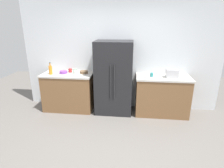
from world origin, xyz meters
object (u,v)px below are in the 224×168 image
object	(u,v)px
bowl_a	(63,72)
bowl_b	(84,72)
refrigerator	(114,78)
toaster	(172,74)
bottle_a	(51,70)
cup_a	(70,70)
cup_c	(75,72)
cup_d	(152,75)
cup_b	(75,71)

from	to	relation	value
bowl_a	bowl_b	world-z (taller)	same
refrigerator	toaster	size ratio (longest dim) A/B	6.57
toaster	bottle_a	xyz separation A→B (m)	(-2.81, -0.04, 0.01)
refrigerator	bottle_a	distance (m)	1.51
toaster	cup_a	size ratio (longest dim) A/B	2.79
bottle_a	cup_c	size ratio (longest dim) A/B	2.71
toaster	cup_d	distance (m)	0.44
cup_c	bowl_b	size ratio (longest dim) A/B	0.55
cup_a	cup_c	distance (m)	0.27
cup_a	cup_c	world-z (taller)	cup_c
toaster	bowl_b	xyz separation A→B (m)	(-2.05, 0.15, -0.07)
toaster	bowl_b	world-z (taller)	toaster
cup_b	bowl_b	bearing A→B (deg)	-1.21
bottle_a	cup_c	bearing A→B (deg)	4.98
bowl_a	refrigerator	bearing A→B (deg)	-1.28
refrigerator	bowl_b	size ratio (longest dim) A/B	8.88
refrigerator	cup_d	xyz separation A→B (m)	(0.87, -0.02, 0.11)
bowl_b	bowl_a	bearing A→B (deg)	-172.54
toaster	cup_d	world-z (taller)	toaster
cup_b	toaster	bearing A→B (deg)	-3.87
bottle_a	cup_c	world-z (taller)	bottle_a
cup_a	bowl_a	distance (m)	0.18
cup_b	cup_d	xyz separation A→B (m)	(1.83, -0.11, 0.00)
toaster	cup_b	size ratio (longest dim) A/B	3.05
bottle_a	cup_b	size ratio (longest dim) A/B	3.36
toaster	bowl_a	bearing A→B (deg)	178.10
cup_a	cup_c	bearing A→B (deg)	-44.99
cup_a	cup_d	bearing A→B (deg)	-4.72
refrigerator	bottle_a	world-z (taller)	refrigerator
cup_d	bowl_b	xyz separation A→B (m)	(-1.61, 0.11, -0.01)
cup_c	cup_d	size ratio (longest dim) A/B	1.23
cup_b	bowl_a	world-z (taller)	cup_b
bowl_b	cup_d	bearing A→B (deg)	-3.85
bottle_a	cup_b	bearing A→B (deg)	19.74
bottle_a	bowl_b	size ratio (longest dim) A/B	1.48
toaster	bowl_b	bearing A→B (deg)	175.85
cup_b	bowl_a	size ratio (longest dim) A/B	0.46
cup_d	bowl_b	size ratio (longest dim) A/B	0.45
cup_b	cup_d	distance (m)	1.83
cup_d	bottle_a	bearing A→B (deg)	-178.07
toaster	cup_a	xyz separation A→B (m)	(-2.41, 0.20, -0.05)
refrigerator	cup_c	xyz separation A→B (m)	(-0.91, -0.05, 0.12)
cup_a	cup_b	distance (m)	0.15
cup_d	cup_b	bearing A→B (deg)	176.46
cup_c	bowl_b	xyz separation A→B (m)	(0.17, 0.14, -0.02)
cup_b	cup_c	size ratio (longest dim) A/B	0.81
toaster	bottle_a	size ratio (longest dim) A/B	0.91
refrigerator	bottle_a	bearing A→B (deg)	-176.32
cup_b	bowl_b	xyz separation A→B (m)	(0.22, -0.00, -0.01)
refrigerator	cup_a	world-z (taller)	refrigerator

